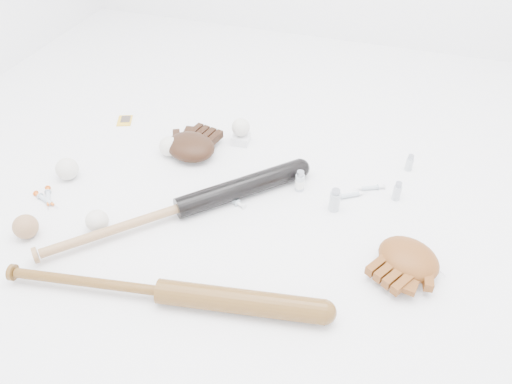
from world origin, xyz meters
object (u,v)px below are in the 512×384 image
(glove_dark, at_px, (191,146))
(bat_wood, at_px, (161,291))
(bat_dark, at_px, (180,208))
(pedestal, at_px, (241,139))

(glove_dark, bearing_deg, bat_wood, -60.44)
(bat_dark, xyz_separation_m, glove_dark, (-0.11, 0.33, 0.01))
(bat_wood, bearing_deg, bat_dark, 96.92)
(bat_dark, relative_size, pedestal, 14.84)
(bat_dark, distance_m, bat_wood, 0.35)
(bat_wood, xyz_separation_m, pedestal, (-0.05, 0.81, -0.02))
(bat_dark, bearing_deg, pedestal, 38.44)
(glove_dark, xyz_separation_m, pedestal, (0.16, 0.14, -0.02))
(bat_wood, height_order, glove_dark, glove_dark)
(glove_dark, relative_size, pedestal, 3.51)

